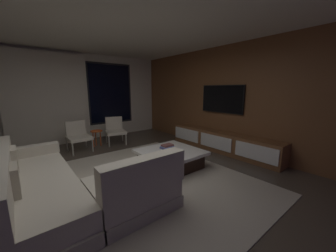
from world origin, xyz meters
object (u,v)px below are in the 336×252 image
(sectional_couch, at_px, (62,188))
(mounted_tv, at_px, (222,99))
(book_stack_on_coffee_table, at_px, (167,146))
(accent_chair_near_window, at_px, (115,129))
(side_stool, at_px, (96,133))
(coffee_table, at_px, (170,159))
(media_console, at_px, (222,142))
(accent_chair_by_curtain, at_px, (78,135))

(sectional_couch, relative_size, mounted_tv, 2.00)
(sectional_couch, height_order, book_stack_on_coffee_table, sectional_couch)
(sectional_couch, height_order, accent_chair_near_window, sectional_couch)
(accent_chair_near_window, relative_size, side_stool, 1.70)
(side_stool, bearing_deg, mounted_tv, -42.17)
(coffee_table, distance_m, media_console, 1.69)
(accent_chair_by_curtain, height_order, media_console, accent_chair_by_curtain)
(media_console, relative_size, mounted_tv, 2.48)
(side_stool, bearing_deg, coffee_table, -74.48)
(accent_chair_near_window, relative_size, media_console, 0.25)
(coffee_table, height_order, media_console, media_console)
(sectional_couch, xyz_separation_m, accent_chair_near_window, (1.89, 2.58, 0.14))
(book_stack_on_coffee_table, distance_m, accent_chair_near_window, 2.27)
(book_stack_on_coffee_table, relative_size, side_stool, 0.55)
(coffee_table, relative_size, mounted_tv, 0.93)
(accent_chair_near_window, bearing_deg, accent_chair_by_curtain, -176.29)
(accent_chair_by_curtain, relative_size, media_console, 0.25)
(sectional_couch, bearing_deg, accent_chair_near_window, 53.75)
(mounted_tv, bearing_deg, accent_chair_near_window, 131.21)
(book_stack_on_coffee_table, xyz_separation_m, mounted_tv, (1.82, -0.03, 0.95))
(sectional_couch, distance_m, accent_chair_near_window, 3.20)
(sectional_couch, height_order, coffee_table, sectional_couch)
(book_stack_on_coffee_table, height_order, mounted_tv, mounted_tv)
(sectional_couch, bearing_deg, media_console, 1.40)
(accent_chair_near_window, relative_size, mounted_tv, 0.62)
(side_stool, height_order, mounted_tv, mounted_tv)
(side_stool, relative_size, media_console, 0.15)
(mounted_tv, bearing_deg, coffee_table, -175.75)
(accent_chair_by_curtain, distance_m, media_console, 3.76)
(coffee_table, xyz_separation_m, media_console, (1.69, -0.06, 0.06))
(coffee_table, xyz_separation_m, accent_chair_near_window, (-0.13, 2.43, 0.25))
(sectional_couch, bearing_deg, book_stack_on_coffee_table, 8.73)
(coffee_table, distance_m, book_stack_on_coffee_table, 0.27)
(media_console, xyz_separation_m, mounted_tv, (0.18, 0.20, 1.10))
(accent_chair_by_curtain, bearing_deg, mounted_tv, -35.96)
(media_console, bearing_deg, accent_chair_near_window, 126.25)
(accent_chair_near_window, bearing_deg, book_stack_on_coffee_table, -85.46)
(book_stack_on_coffee_table, height_order, media_console, media_console)
(book_stack_on_coffee_table, relative_size, media_console, 0.08)
(accent_chair_by_curtain, xyz_separation_m, media_console, (2.88, -2.42, -0.18))
(book_stack_on_coffee_table, bearing_deg, accent_chair_by_curtain, 119.42)
(book_stack_on_coffee_table, bearing_deg, coffee_table, -105.52)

